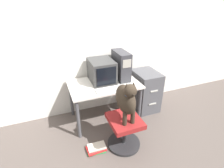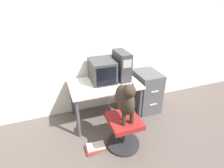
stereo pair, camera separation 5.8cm
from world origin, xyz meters
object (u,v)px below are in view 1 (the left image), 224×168
(pc_tower, at_px, (121,65))
(filing_cabinet, at_px, (145,91))
(crt_monitor, at_px, (102,71))
(office_chair, at_px, (124,130))
(keyboard, at_px, (111,89))
(dog, at_px, (126,99))
(book_stack_floor, at_px, (96,148))

(pc_tower, bearing_deg, filing_cabinet, -6.65)
(crt_monitor, relative_size, office_chair, 1.00)
(keyboard, relative_size, dog, 0.76)
(dog, xyz_separation_m, book_stack_floor, (-0.42, 0.06, -0.78))
(crt_monitor, height_order, dog, dog)
(pc_tower, relative_size, filing_cabinet, 0.63)
(pc_tower, height_order, office_chair, pc_tower)
(book_stack_floor, bearing_deg, office_chair, -5.95)
(crt_monitor, distance_m, dog, 0.83)
(keyboard, xyz_separation_m, book_stack_floor, (-0.38, -0.41, -0.69))
(crt_monitor, relative_size, dog, 0.80)
(crt_monitor, height_order, office_chair, crt_monitor)
(book_stack_floor, bearing_deg, filing_cabinet, 30.20)
(office_chair, distance_m, book_stack_floor, 0.48)
(office_chair, xyz_separation_m, dog, (-0.00, -0.01, 0.53))
(keyboard, distance_m, book_stack_floor, 0.89)
(keyboard, height_order, office_chair, keyboard)
(dog, bearing_deg, office_chair, 90.00)
(crt_monitor, bearing_deg, keyboard, -86.29)
(keyboard, distance_m, office_chair, 0.63)
(crt_monitor, bearing_deg, book_stack_floor, -114.97)
(dog, relative_size, filing_cabinet, 0.80)
(crt_monitor, bearing_deg, office_chair, -85.80)
(office_chair, bearing_deg, crt_monitor, 94.20)
(crt_monitor, distance_m, office_chair, 1.01)
(pc_tower, xyz_separation_m, keyboard, (-0.32, -0.34, -0.22))
(book_stack_floor, bearing_deg, keyboard, 47.34)
(keyboard, height_order, dog, dog)
(filing_cabinet, bearing_deg, book_stack_floor, -149.80)
(pc_tower, xyz_separation_m, filing_cabinet, (0.49, -0.06, -0.56))
(dog, bearing_deg, filing_cabinet, 44.05)
(book_stack_floor, bearing_deg, crt_monitor, 65.03)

